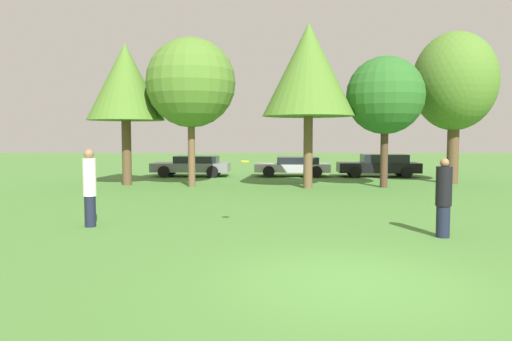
# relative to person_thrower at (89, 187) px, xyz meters

# --- Properties ---
(ground_plane) EXTENTS (120.00, 120.00, 0.00)m
(ground_plane) POSITION_rel_person_thrower_xyz_m (5.73, -4.75, -1.02)
(ground_plane) COLOR #477A33
(person_thrower) EXTENTS (0.33, 0.33, 1.98)m
(person_thrower) POSITION_rel_person_thrower_xyz_m (0.00, 0.00, 0.00)
(person_thrower) COLOR #191E33
(person_thrower) RESTS_ON ground
(person_catcher) EXTENTS (0.36, 0.36, 1.81)m
(person_catcher) POSITION_rel_person_thrower_xyz_m (8.49, -1.31, -0.11)
(person_catcher) COLOR #191E33
(person_catcher) RESTS_ON ground
(frisbee) EXTENTS (0.22, 0.22, 0.04)m
(frisbee) POSITION_rel_person_thrower_xyz_m (3.95, -0.31, 0.67)
(frisbee) COLOR yellow
(tree_0) EXTENTS (3.59, 3.59, 6.65)m
(tree_0) POSITION_rel_person_thrower_xyz_m (-1.89, 10.78, 3.80)
(tree_0) COLOR brown
(tree_0) RESTS_ON ground
(tree_1) EXTENTS (4.05, 4.05, 6.76)m
(tree_1) POSITION_rel_person_thrower_xyz_m (1.27, 10.05, 3.70)
(tree_1) COLOR brown
(tree_1) RESTS_ON ground
(tree_2) EXTENTS (4.07, 4.07, 7.26)m
(tree_2) POSITION_rel_person_thrower_xyz_m (6.54, 9.39, 4.18)
(tree_2) COLOR brown
(tree_2) RESTS_ON ground
(tree_3) EXTENTS (3.48, 3.48, 5.88)m
(tree_3) POSITION_rel_person_thrower_xyz_m (10.00, 9.70, 3.10)
(tree_3) COLOR #473323
(tree_3) RESTS_ON ground
(tree_4) EXTENTS (3.97, 3.97, 7.32)m
(tree_4) POSITION_rel_person_thrower_xyz_m (13.80, 11.45, 3.89)
(tree_4) COLOR brown
(tree_4) RESTS_ON ground
(parked_car_grey) EXTENTS (4.51, 2.27, 1.18)m
(parked_car_grey) POSITION_rel_person_thrower_xyz_m (0.56, 15.88, -0.38)
(parked_car_grey) COLOR slate
(parked_car_grey) RESTS_ON ground
(parked_car_silver) EXTENTS (4.37, 2.15, 1.12)m
(parked_car_silver) POSITION_rel_person_thrower_xyz_m (6.40, 15.87, -0.41)
(parked_car_silver) COLOR #B2B2B7
(parked_car_silver) RESTS_ON ground
(parked_car_black) EXTENTS (4.63, 2.13, 1.29)m
(parked_car_black) POSITION_rel_person_thrower_xyz_m (11.30, 15.58, -0.35)
(parked_car_black) COLOR black
(parked_car_black) RESTS_ON ground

